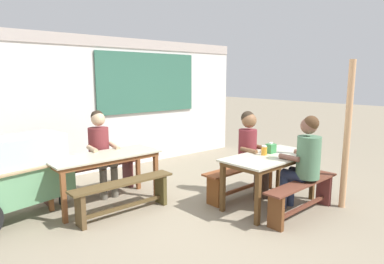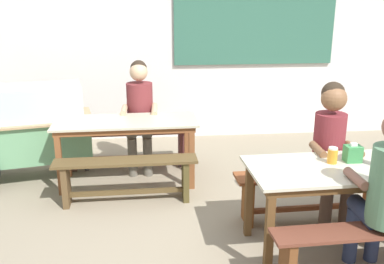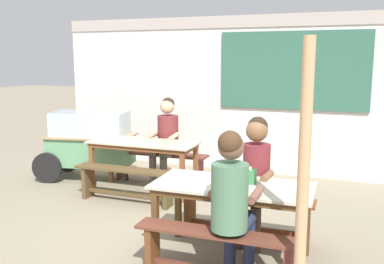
{
  "view_description": "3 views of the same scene",
  "coord_description": "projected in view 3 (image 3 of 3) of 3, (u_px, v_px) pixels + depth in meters",
  "views": [
    {
      "loc": [
        -2.98,
        -3.32,
        1.86
      ],
      "look_at": [
        0.15,
        0.4,
        1.05
      ],
      "focal_mm": 31.13,
      "sensor_mm": 36.0,
      "label": 1
    },
    {
      "loc": [
        -0.65,
        -3.62,
        2.04
      ],
      "look_at": [
        -0.25,
        0.36,
        0.81
      ],
      "focal_mm": 40.61,
      "sensor_mm": 36.0,
      "label": 2
    },
    {
      "loc": [
        2.0,
        -4.35,
        1.94
      ],
      "look_at": [
        0.13,
        0.35,
        1.07
      ],
      "focal_mm": 40.57,
      "sensor_mm": 36.0,
      "label": 3
    }
  ],
  "objects": [
    {
      "name": "ground_plane",
      "position": [
        170.0,
        226.0,
        5.04
      ],
      "size": [
        40.0,
        40.0,
        0.0
      ],
      "primitive_type": "plane",
      "color": "gray"
    },
    {
      "name": "backdrop_wall",
      "position": [
        240.0,
        90.0,
        7.38
      ],
      "size": [
        6.62,
        0.23,
        2.63
      ],
      "color": "silver",
      "rests_on": "ground_plane"
    },
    {
      "name": "dining_table_far",
      "position": [
        143.0,
        147.0,
        6.26
      ],
      "size": [
        1.59,
        0.66,
        0.74
      ],
      "color": "#BEB99E",
      "rests_on": "ground_plane"
    },
    {
      "name": "dining_table_near",
      "position": [
        233.0,
        192.0,
        4.16
      ],
      "size": [
        1.55,
        0.77,
        0.74
      ],
      "color": "beige",
      "rests_on": "ground_plane"
    },
    {
      "name": "bench_far_back",
      "position": [
        159.0,
        162.0,
        6.8
      ],
      "size": [
        1.58,
        0.34,
        0.47
      ],
      "color": "brown",
      "rests_on": "ground_plane"
    },
    {
      "name": "bench_far_front",
      "position": [
        126.0,
        180.0,
        5.84
      ],
      "size": [
        1.47,
        0.28,
        0.47
      ],
      "color": "brown",
      "rests_on": "ground_plane"
    },
    {
      "name": "bench_near_back",
      "position": [
        244.0,
        209.0,
        4.7
      ],
      "size": [
        1.5,
        0.33,
        0.47
      ],
      "color": "brown",
      "rests_on": "ground_plane"
    },
    {
      "name": "bench_near_front",
      "position": [
        217.0,
        250.0,
        3.73
      ],
      "size": [
        1.47,
        0.29,
        0.47
      ],
      "color": "brown",
      "rests_on": "ground_plane"
    },
    {
      "name": "food_cart",
      "position": [
        90.0,
        140.0,
        6.93
      ],
      "size": [
        1.79,
        1.04,
        1.09
      ],
      "color": "#649D6F",
      "rests_on": "ground_plane"
    },
    {
      "name": "person_near_front",
      "position": [
        232.0,
        196.0,
        3.67
      ],
      "size": [
        0.43,
        0.53,
        1.36
      ],
      "color": "#26314F",
      "rests_on": "ground_plane"
    },
    {
      "name": "person_right_near_table",
      "position": [
        255.0,
        170.0,
        4.52
      ],
      "size": [
        0.41,
        0.51,
        1.34
      ],
      "color": "#4B372A",
      "rests_on": "ground_plane"
    },
    {
      "name": "person_center_facing",
      "position": [
        166.0,
        135.0,
        6.61
      ],
      "size": [
        0.44,
        0.56,
        1.34
      ],
      "color": "#615C51",
      "rests_on": "ground_plane"
    },
    {
      "name": "tissue_box",
      "position": [
        249.0,
        176.0,
        4.17
      ],
      "size": [
        0.13,
        0.11,
        0.16
      ],
      "color": "#3B8A4B",
      "rests_on": "dining_table_near"
    },
    {
      "name": "condiment_jar",
      "position": [
        230.0,
        175.0,
        4.22
      ],
      "size": [
        0.08,
        0.08,
        0.14
      ],
      "color": "orange",
      "rests_on": "dining_table_near"
    },
    {
      "name": "wooden_support_post",
      "position": [
        303.0,
        182.0,
        3.15
      ],
      "size": [
        0.09,
        0.09,
        2.09
      ],
      "primitive_type": "cylinder",
      "color": "tan",
      "rests_on": "ground_plane"
    }
  ]
}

